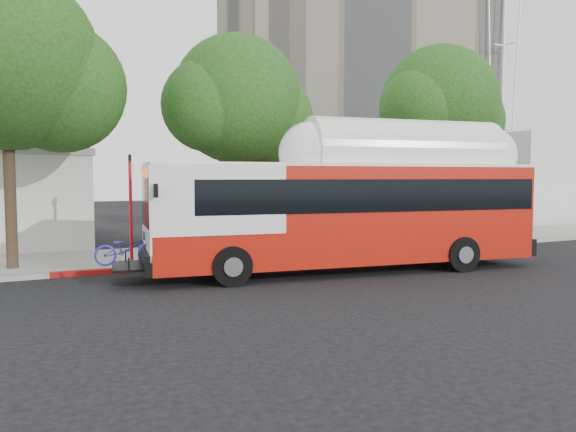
% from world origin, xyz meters
% --- Properties ---
extents(ground, '(120.00, 120.00, 0.00)m').
position_xyz_m(ground, '(0.00, 0.00, 0.00)').
color(ground, black).
rests_on(ground, ground).
extents(sidewalk, '(60.00, 5.00, 0.15)m').
position_xyz_m(sidewalk, '(0.00, 6.50, 0.07)').
color(sidewalk, gray).
rests_on(sidewalk, ground).
extents(curb_strip, '(60.00, 0.30, 0.15)m').
position_xyz_m(curb_strip, '(0.00, 3.90, 0.07)').
color(curb_strip, gray).
rests_on(curb_strip, ground).
extents(red_curb_segment, '(10.00, 0.32, 0.16)m').
position_xyz_m(red_curb_segment, '(-3.00, 3.90, 0.08)').
color(red_curb_segment, maroon).
rests_on(red_curb_segment, ground).
extents(street_tree_left, '(6.67, 5.80, 9.74)m').
position_xyz_m(street_tree_left, '(-8.53, 5.56, 6.60)').
color(street_tree_left, '#2D2116').
rests_on(street_tree_left, ground).
extents(street_tree_mid, '(5.75, 5.00, 8.62)m').
position_xyz_m(street_tree_mid, '(-0.59, 6.06, 5.91)').
color(street_tree_mid, '#2D2116').
rests_on(street_tree_mid, ground).
extents(street_tree_right, '(6.21, 5.40, 9.18)m').
position_xyz_m(street_tree_right, '(9.44, 5.86, 6.26)').
color(street_tree_right, '#2D2116').
rests_on(street_tree_right, ground).
extents(apartment_tower, '(18.00, 18.00, 37.00)m').
position_xyz_m(apartment_tower, '(18.00, 28.00, 17.62)').
color(apartment_tower, tan).
rests_on(apartment_tower, ground).
extents(horizon_block, '(20.00, 12.00, 6.00)m').
position_xyz_m(horizon_block, '(30.00, 16.00, 3.00)').
color(horizon_block, silver).
rests_on(horizon_block, ground).
extents(transit_bus, '(13.84, 4.41, 4.03)m').
position_xyz_m(transit_bus, '(0.92, 0.86, 1.88)').
color(transit_bus, '#AE170C').
rests_on(transit_bus, ground).
extents(signal_pole, '(0.11, 0.36, 3.84)m').
position_xyz_m(signal_pole, '(-5.41, 4.42, 1.97)').
color(signal_pole, red).
rests_on(signal_pole, ground).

